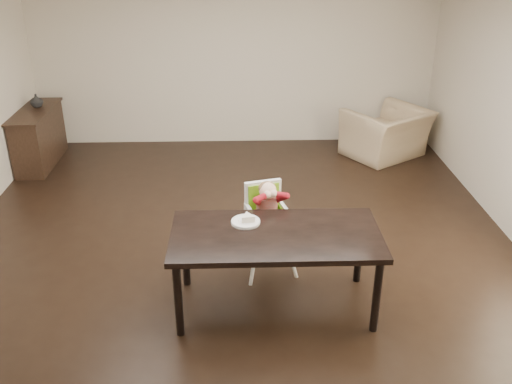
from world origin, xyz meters
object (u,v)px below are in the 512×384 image
high_chair (266,208)px  armchair (387,125)px  sideboard (39,137)px  dining_table (276,241)px

high_chair → armchair: size_ratio=0.88×
armchair → sideboard: armchair is taller
dining_table → armchair: armchair is taller
dining_table → high_chair: 0.63m
dining_table → sideboard: bearing=132.1°
high_chair → armchair: 3.52m
armchair → high_chair: bearing=23.6°
high_chair → sideboard: size_ratio=0.76×
dining_table → armchair: 4.04m
dining_table → armchair: size_ratio=1.67×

